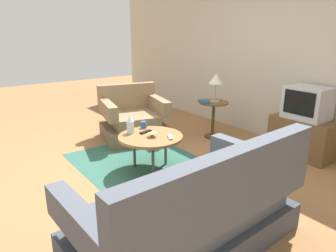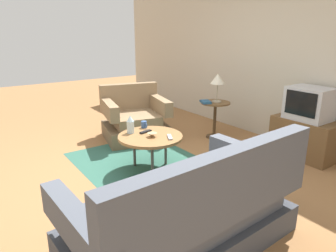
# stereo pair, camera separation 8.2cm
# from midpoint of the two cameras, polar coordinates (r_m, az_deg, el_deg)

# --- Properties ---
(ground_plane) EXTENTS (16.00, 16.00, 0.00)m
(ground_plane) POSITION_cam_midpoint_polar(r_m,az_deg,el_deg) (3.85, -4.22, -9.19)
(ground_plane) COLOR olive
(back_wall) EXTENTS (9.00, 0.12, 2.70)m
(back_wall) POSITION_cam_midpoint_polar(r_m,az_deg,el_deg) (5.20, 19.48, 12.30)
(back_wall) COLOR #BCB29E
(back_wall) RESTS_ON ground
(area_rug) EXTENTS (2.37, 1.54, 0.00)m
(area_rug) POSITION_cam_midpoint_polar(r_m,az_deg,el_deg) (4.01, -3.75, -8.05)
(area_rug) COLOR #2D5B4C
(area_rug) RESTS_ON ground
(armchair) EXTENTS (1.10, 1.17, 0.86)m
(armchair) POSITION_cam_midpoint_polar(r_m,az_deg,el_deg) (5.11, -6.99, 1.07)
(armchair) COLOR brown
(armchair) RESTS_ON ground
(couch) EXTENTS (1.07, 1.92, 0.96)m
(couch) POSITION_cam_midpoint_polar(r_m,az_deg,el_deg) (2.56, 3.47, -16.22)
(couch) COLOR #3E424B
(couch) RESTS_ON ground
(coffee_table) EXTENTS (0.81, 0.81, 0.46)m
(coffee_table) POSITION_cam_midpoint_polar(r_m,az_deg,el_deg) (3.85, -3.87, -2.24)
(coffee_table) COLOR olive
(coffee_table) RESTS_ON ground
(side_table) EXTENTS (0.48, 0.48, 0.61)m
(side_table) POSITION_cam_midpoint_polar(r_m,az_deg,el_deg) (5.11, 7.97, 2.60)
(side_table) COLOR brown
(side_table) RESTS_ON ground
(tv_stand) EXTENTS (0.86, 0.49, 0.55)m
(tv_stand) POSITION_cam_midpoint_polar(r_m,az_deg,el_deg) (4.73, 23.29, -1.89)
(tv_stand) COLOR brown
(tv_stand) RESTS_ON ground
(television) EXTENTS (0.55, 0.44, 0.44)m
(television) POSITION_cam_midpoint_polar(r_m,az_deg,el_deg) (4.61, 24.04, 3.96)
(television) COLOR #B7B7BC
(television) RESTS_ON tv_stand
(table_lamp) EXTENTS (0.23, 0.23, 0.46)m
(table_lamp) POSITION_cam_midpoint_polar(r_m,az_deg,el_deg) (5.01, 8.44, 8.49)
(table_lamp) COLOR #9E937A
(table_lamp) RESTS_ON side_table
(vase) EXTENTS (0.09, 0.09, 0.23)m
(vase) POSITION_cam_midpoint_polar(r_m,az_deg,el_deg) (3.91, -7.61, 0.21)
(vase) COLOR silver
(vase) RESTS_ON coffee_table
(mug) EXTENTS (0.12, 0.08, 0.09)m
(mug) POSITION_cam_midpoint_polar(r_m,az_deg,el_deg) (4.13, -5.10, 0.24)
(mug) COLOR #335184
(mug) RESTS_ON coffee_table
(bowl) EXTENTS (0.12, 0.12, 0.05)m
(bowl) POSITION_cam_midpoint_polar(r_m,az_deg,el_deg) (3.78, -3.52, -1.67)
(bowl) COLOR tan
(bowl) RESTS_ON coffee_table
(tv_remote_dark) EXTENTS (0.09, 0.18, 0.02)m
(tv_remote_dark) POSITION_cam_midpoint_polar(r_m,az_deg,el_deg) (3.95, -4.78, -1.09)
(tv_remote_dark) COLOR black
(tv_remote_dark) RESTS_ON coffee_table
(tv_remote_silver) EXTENTS (0.17, 0.12, 0.02)m
(tv_remote_silver) POSITION_cam_midpoint_polar(r_m,az_deg,el_deg) (3.74, -0.23, -2.06)
(tv_remote_silver) COLOR #B2B2B7
(tv_remote_silver) RESTS_ON coffee_table
(book) EXTENTS (0.26, 0.22, 0.03)m
(book) POSITION_cam_midpoint_polar(r_m,az_deg,el_deg) (4.98, 6.24, 4.52)
(book) COLOR navy
(book) RESTS_ON side_table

